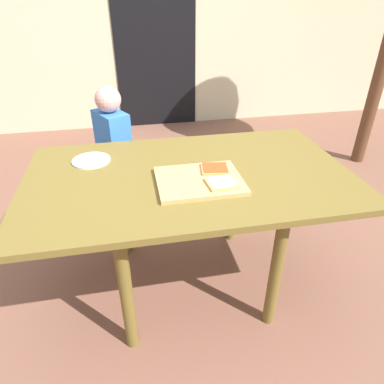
% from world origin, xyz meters
% --- Properties ---
extents(ground_plane, '(16.00, 16.00, 0.00)m').
position_xyz_m(ground_plane, '(0.00, 0.00, 0.00)').
color(ground_plane, brown).
extents(house_wall_back, '(8.00, 0.20, 2.44)m').
position_xyz_m(house_wall_back, '(0.00, 2.76, 1.22)').
color(house_wall_back, beige).
rests_on(house_wall_back, ground).
extents(house_door, '(0.90, 0.02, 2.00)m').
position_xyz_m(house_door, '(0.13, 2.66, 1.00)').
color(house_door, black).
rests_on(house_door, ground).
extents(dining_table, '(1.52, 0.90, 0.70)m').
position_xyz_m(dining_table, '(0.00, 0.00, 0.62)').
color(dining_table, brown).
rests_on(dining_table, ground).
extents(cutting_board, '(0.38, 0.31, 0.02)m').
position_xyz_m(cutting_board, '(0.03, -0.10, 0.71)').
color(cutting_board, tan).
rests_on(cutting_board, dining_table).
extents(pizza_slice_far_right, '(0.14, 0.13, 0.01)m').
position_xyz_m(pizza_slice_far_right, '(0.12, -0.03, 0.73)').
color(pizza_slice_far_right, '#E9A35B').
rests_on(pizza_slice_far_right, cutting_board).
extents(pizza_slice_near_right, '(0.14, 0.13, 0.01)m').
position_xyz_m(pizza_slice_near_right, '(0.11, -0.16, 0.73)').
color(pizza_slice_near_right, '#E9A35B').
rests_on(pizza_slice_near_right, cutting_board).
extents(plate_white_left, '(0.19, 0.19, 0.01)m').
position_xyz_m(plate_white_left, '(-0.46, 0.22, 0.71)').
color(plate_white_left, white).
rests_on(plate_white_left, dining_table).
extents(child_left, '(0.24, 0.28, 0.96)m').
position_xyz_m(child_left, '(-0.36, 0.67, 0.54)').
color(child_left, '#484944').
rests_on(child_left, ground).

